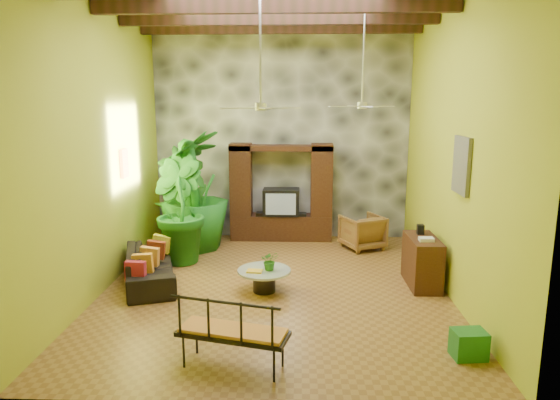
{
  "coord_description": "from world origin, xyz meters",
  "views": [
    {
      "loc": [
        0.41,
        -8.45,
        3.33
      ],
      "look_at": [
        0.08,
        0.2,
        1.56
      ],
      "focal_mm": 32.0,
      "sensor_mm": 36.0,
      "label": 1
    }
  ],
  "objects_px": {
    "wicker_armchair": "(362,232)",
    "side_console": "(422,262)",
    "coffee_table": "(264,277)",
    "green_bin": "(469,344)",
    "ceiling_fan_front": "(261,94)",
    "tall_plant_c": "(195,190)",
    "iron_bench": "(232,329)",
    "tall_plant_a": "(185,197)",
    "tall_plant_b": "(178,209)",
    "entertainment_center": "(281,200)",
    "ceiling_fan_back": "(362,94)",
    "sofa": "(150,266)"
  },
  "relations": [
    {
      "from": "tall_plant_a",
      "to": "ceiling_fan_back",
      "type": "bearing_deg",
      "value": -18.79
    },
    {
      "from": "iron_bench",
      "to": "sofa",
      "type": "bearing_deg",
      "value": 136.87
    },
    {
      "from": "ceiling_fan_back",
      "to": "tall_plant_b",
      "type": "height_order",
      "value": "ceiling_fan_back"
    },
    {
      "from": "tall_plant_c",
      "to": "ceiling_fan_back",
      "type": "bearing_deg",
      "value": -18.08
    },
    {
      "from": "ceiling_fan_back",
      "to": "green_bin",
      "type": "height_order",
      "value": "ceiling_fan_back"
    },
    {
      "from": "ceiling_fan_front",
      "to": "iron_bench",
      "type": "distance_m",
      "value": 3.73
    },
    {
      "from": "sofa",
      "to": "tall_plant_a",
      "type": "relative_size",
      "value": 0.91
    },
    {
      "from": "tall_plant_c",
      "to": "side_console",
      "type": "distance_m",
      "value": 5.09
    },
    {
      "from": "entertainment_center",
      "to": "tall_plant_c",
      "type": "bearing_deg",
      "value": -157.22
    },
    {
      "from": "tall_plant_b",
      "to": "tall_plant_c",
      "type": "bearing_deg",
      "value": 79.8
    },
    {
      "from": "entertainment_center",
      "to": "side_console",
      "type": "height_order",
      "value": "entertainment_center"
    },
    {
      "from": "iron_bench",
      "to": "coffee_table",
      "type": "bearing_deg",
      "value": 99.35
    },
    {
      "from": "wicker_armchair",
      "to": "tall_plant_b",
      "type": "height_order",
      "value": "tall_plant_b"
    },
    {
      "from": "ceiling_fan_front",
      "to": "tall_plant_b",
      "type": "xyz_separation_m",
      "value": [
        -1.86,
        1.81,
        -2.3
      ]
    },
    {
      "from": "wicker_armchair",
      "to": "side_console",
      "type": "relative_size",
      "value": 0.76
    },
    {
      "from": "tall_plant_b",
      "to": "side_console",
      "type": "bearing_deg",
      "value": -14.16
    },
    {
      "from": "ceiling_fan_front",
      "to": "tall_plant_c",
      "type": "xyz_separation_m",
      "value": [
        -1.69,
        2.74,
        -2.07
      ]
    },
    {
      "from": "tall_plant_c",
      "to": "green_bin",
      "type": "relative_size",
      "value": 6.28
    },
    {
      "from": "sofa",
      "to": "tall_plant_a",
      "type": "distance_m",
      "value": 2.46
    },
    {
      "from": "tall_plant_b",
      "to": "wicker_armchair",
      "type": "bearing_deg",
      "value": 15.02
    },
    {
      "from": "ceiling_fan_front",
      "to": "wicker_armchair",
      "type": "relative_size",
      "value": 2.21
    },
    {
      "from": "green_bin",
      "to": "tall_plant_a",
      "type": "bearing_deg",
      "value": 134.68
    },
    {
      "from": "sofa",
      "to": "ceiling_fan_back",
      "type": "bearing_deg",
      "value": -92.89
    },
    {
      "from": "ceiling_fan_front",
      "to": "coffee_table",
      "type": "distance_m",
      "value": 3.15
    },
    {
      "from": "entertainment_center",
      "to": "coffee_table",
      "type": "bearing_deg",
      "value": -93.05
    },
    {
      "from": "entertainment_center",
      "to": "tall_plant_c",
      "type": "height_order",
      "value": "tall_plant_c"
    },
    {
      "from": "ceiling_fan_back",
      "to": "side_console",
      "type": "height_order",
      "value": "ceiling_fan_back"
    },
    {
      "from": "tall_plant_c",
      "to": "iron_bench",
      "type": "distance_m",
      "value": 5.41
    },
    {
      "from": "tall_plant_b",
      "to": "coffee_table",
      "type": "xyz_separation_m",
      "value": [
        1.88,
        -1.61,
        -0.84
      ]
    },
    {
      "from": "side_console",
      "to": "coffee_table",
      "type": "bearing_deg",
      "value": -172.24
    },
    {
      "from": "ceiling_fan_front",
      "to": "tall_plant_c",
      "type": "relative_size",
      "value": 0.7
    },
    {
      "from": "entertainment_center",
      "to": "coffee_table",
      "type": "relative_size",
      "value": 2.58
    },
    {
      "from": "wicker_armchair",
      "to": "coffee_table",
      "type": "distance_m",
      "value": 3.35
    },
    {
      "from": "entertainment_center",
      "to": "ceiling_fan_front",
      "type": "relative_size",
      "value": 1.29
    },
    {
      "from": "iron_bench",
      "to": "tall_plant_c",
      "type": "bearing_deg",
      "value": 120.38
    },
    {
      "from": "tall_plant_a",
      "to": "tall_plant_b",
      "type": "height_order",
      "value": "tall_plant_a"
    },
    {
      "from": "tall_plant_c",
      "to": "coffee_table",
      "type": "distance_m",
      "value": 3.25
    },
    {
      "from": "wicker_armchair",
      "to": "ceiling_fan_front",
      "type": "bearing_deg",
      "value": 29.33
    },
    {
      "from": "ceiling_fan_back",
      "to": "side_console",
      "type": "distance_m",
      "value": 3.29
    },
    {
      "from": "iron_bench",
      "to": "green_bin",
      "type": "bearing_deg",
      "value": 22.08
    },
    {
      "from": "ceiling_fan_front",
      "to": "tall_plant_c",
      "type": "distance_m",
      "value": 3.83
    },
    {
      "from": "ceiling_fan_back",
      "to": "tall_plant_c",
      "type": "xyz_separation_m",
      "value": [
        -3.49,
        1.14,
        -2.07
      ]
    },
    {
      "from": "ceiling_fan_front",
      "to": "sofa",
      "type": "xyz_separation_m",
      "value": [
        -2.1,
        0.56,
        -3.1
      ]
    },
    {
      "from": "entertainment_center",
      "to": "sofa",
      "type": "bearing_deg",
      "value": -127.74
    },
    {
      "from": "tall_plant_c",
      "to": "tall_plant_b",
      "type": "bearing_deg",
      "value": -100.2
    },
    {
      "from": "coffee_table",
      "to": "green_bin",
      "type": "bearing_deg",
      "value": -37.54
    },
    {
      "from": "ceiling_fan_front",
      "to": "entertainment_center",
      "type": "bearing_deg",
      "value": 86.76
    },
    {
      "from": "sofa",
      "to": "tall_plant_c",
      "type": "bearing_deg",
      "value": -28.33
    },
    {
      "from": "side_console",
      "to": "green_bin",
      "type": "xyz_separation_m",
      "value": [
        0.0,
        -2.59,
        -0.26
      ]
    },
    {
      "from": "ceiling_fan_back",
      "to": "wicker_armchair",
      "type": "height_order",
      "value": "ceiling_fan_back"
    }
  ]
}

